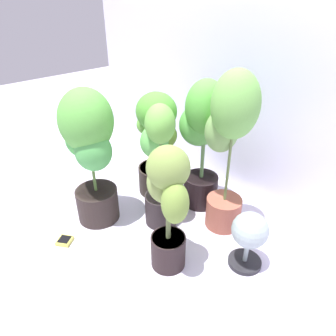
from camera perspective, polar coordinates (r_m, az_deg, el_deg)
ground_plane at (r=1.98m, az=-4.42°, el=-11.23°), size 8.00×8.00×0.00m
mylar_back_wall at (r=2.13m, az=14.11°, el=21.16°), size 3.20×0.01×2.00m
potted_plant_back_right at (r=1.74m, az=11.19°, el=5.36°), size 0.38×0.35×0.97m
potted_plant_front_left at (r=1.85m, az=-14.15°, el=3.79°), size 0.43×0.35×0.86m
potted_plant_back_center at (r=1.97m, az=6.29°, el=6.08°), size 0.39×0.34×0.86m
potted_plant_front_right at (r=1.51m, az=0.05°, el=-6.25°), size 0.33×0.27×0.72m
potted_plant_center at (r=1.82m, az=-1.64°, el=0.54°), size 0.31×0.25×0.78m
potted_plant_back_left at (r=2.12m, az=-2.04°, el=5.19°), size 0.40×0.38×0.74m
hygrometer_box at (r=1.98m, az=-18.41°, el=-12.54°), size 0.11×0.11×0.03m
floor_fan at (r=1.68m, az=14.70°, el=-11.58°), size 0.23×0.23×0.34m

